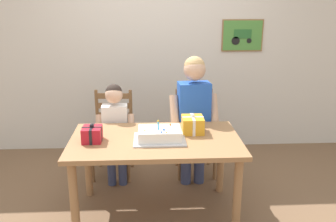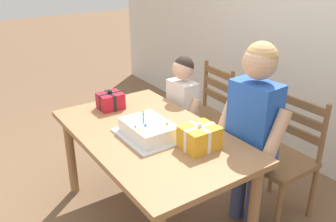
{
  "view_description": "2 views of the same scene",
  "coord_description": "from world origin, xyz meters",
  "px_view_note": "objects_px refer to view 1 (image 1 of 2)",
  "views": [
    {
      "loc": [
        -0.05,
        -3.0,
        1.88
      ],
      "look_at": [
        0.11,
        0.03,
        0.96
      ],
      "focal_mm": 39.67,
      "sensor_mm": 36.0,
      "label": 1
    },
    {
      "loc": [
        1.86,
        -1.12,
        1.84
      ],
      "look_at": [
        0.0,
        0.14,
        0.85
      ],
      "focal_mm": 38.63,
      "sensor_mm": 36.0,
      "label": 2
    }
  ],
  "objects_px": {
    "dining_table": "(155,149)",
    "chair_right": "(195,132)",
    "gift_box_red_large": "(92,134)",
    "child_older": "(194,109)",
    "birthday_cake": "(160,135)",
    "child_younger": "(115,126)",
    "chair_left": "(113,133)",
    "gift_box_beside_cake": "(193,125)"
  },
  "relations": [
    {
      "from": "birthday_cake",
      "to": "child_older",
      "type": "bearing_deg",
      "value": 58.47
    },
    {
      "from": "birthday_cake",
      "to": "chair_right",
      "type": "relative_size",
      "value": 0.48
    },
    {
      "from": "gift_box_red_large",
      "to": "chair_left",
      "type": "height_order",
      "value": "chair_left"
    },
    {
      "from": "chair_left",
      "to": "chair_right",
      "type": "height_order",
      "value": "same"
    },
    {
      "from": "dining_table",
      "to": "birthday_cake",
      "type": "bearing_deg",
      "value": -45.95
    },
    {
      "from": "chair_left",
      "to": "gift_box_red_large",
      "type": "bearing_deg",
      "value": -95.21
    },
    {
      "from": "gift_box_red_large",
      "to": "gift_box_beside_cake",
      "type": "height_order",
      "value": "gift_box_beside_cake"
    },
    {
      "from": "gift_box_red_large",
      "to": "child_older",
      "type": "height_order",
      "value": "child_older"
    },
    {
      "from": "gift_box_red_large",
      "to": "child_younger",
      "type": "relative_size",
      "value": 0.17
    },
    {
      "from": "dining_table",
      "to": "chair_left",
      "type": "distance_m",
      "value": 0.98
    },
    {
      "from": "dining_table",
      "to": "chair_right",
      "type": "xyz_separation_m",
      "value": [
        0.46,
        0.85,
        -0.16
      ]
    },
    {
      "from": "chair_left",
      "to": "child_younger",
      "type": "bearing_deg",
      "value": -78.59
    },
    {
      "from": "gift_box_beside_cake",
      "to": "chair_left",
      "type": "distance_m",
      "value": 1.11
    },
    {
      "from": "gift_box_red_large",
      "to": "chair_left",
      "type": "relative_size",
      "value": 0.2
    },
    {
      "from": "child_older",
      "to": "child_younger",
      "type": "relative_size",
      "value": 1.25
    },
    {
      "from": "chair_left",
      "to": "child_younger",
      "type": "xyz_separation_m",
      "value": [
        0.06,
        -0.29,
        0.19
      ]
    },
    {
      "from": "gift_box_beside_cake",
      "to": "child_younger",
      "type": "xyz_separation_m",
      "value": [
        -0.73,
        0.41,
        -0.14
      ]
    },
    {
      "from": "chair_right",
      "to": "child_older",
      "type": "relative_size",
      "value": 0.68
    },
    {
      "from": "gift_box_red_large",
      "to": "gift_box_beside_cake",
      "type": "xyz_separation_m",
      "value": [
        0.87,
        0.18,
        0.01
      ]
    },
    {
      "from": "birthday_cake",
      "to": "child_younger",
      "type": "distance_m",
      "value": 0.74
    },
    {
      "from": "child_older",
      "to": "birthday_cake",
      "type": "bearing_deg",
      "value": -121.53
    },
    {
      "from": "chair_right",
      "to": "chair_left",
      "type": "bearing_deg",
      "value": -179.99
    },
    {
      "from": "child_older",
      "to": "chair_right",
      "type": "bearing_deg",
      "value": 79.24
    },
    {
      "from": "gift_box_red_large",
      "to": "chair_left",
      "type": "distance_m",
      "value": 0.94
    },
    {
      "from": "gift_box_red_large",
      "to": "child_older",
      "type": "bearing_deg",
      "value": 32.22
    },
    {
      "from": "gift_box_red_large",
      "to": "child_older",
      "type": "distance_m",
      "value": 1.1
    },
    {
      "from": "gift_box_red_large",
      "to": "child_younger",
      "type": "height_order",
      "value": "child_younger"
    },
    {
      "from": "gift_box_beside_cake",
      "to": "chair_right",
      "type": "distance_m",
      "value": 0.78
    },
    {
      "from": "dining_table",
      "to": "gift_box_beside_cake",
      "type": "distance_m",
      "value": 0.41
    },
    {
      "from": "gift_box_red_large",
      "to": "chair_right",
      "type": "bearing_deg",
      "value": 41.74
    },
    {
      "from": "child_younger",
      "to": "chair_right",
      "type": "bearing_deg",
      "value": 19.08
    },
    {
      "from": "birthday_cake",
      "to": "child_younger",
      "type": "height_order",
      "value": "child_younger"
    },
    {
      "from": "dining_table",
      "to": "child_older",
      "type": "xyz_separation_m",
      "value": [
        0.4,
        0.56,
        0.19
      ]
    },
    {
      "from": "chair_right",
      "to": "gift_box_beside_cake",
      "type": "bearing_deg",
      "value": -99.28
    },
    {
      "from": "birthday_cake",
      "to": "chair_right",
      "type": "height_order",
      "value": "chair_right"
    },
    {
      "from": "dining_table",
      "to": "gift_box_beside_cake",
      "type": "xyz_separation_m",
      "value": [
        0.34,
        0.15,
        0.17
      ]
    },
    {
      "from": "dining_table",
      "to": "chair_right",
      "type": "relative_size",
      "value": 1.6
    },
    {
      "from": "birthday_cake",
      "to": "chair_left",
      "type": "relative_size",
      "value": 0.48
    },
    {
      "from": "dining_table",
      "to": "chair_right",
      "type": "height_order",
      "value": "chair_right"
    },
    {
      "from": "chair_right",
      "to": "child_younger",
      "type": "xyz_separation_m",
      "value": [
        -0.85,
        -0.29,
        0.19
      ]
    },
    {
      "from": "dining_table",
      "to": "gift_box_red_large",
      "type": "xyz_separation_m",
      "value": [
        -0.53,
        -0.03,
        0.16
      ]
    },
    {
      "from": "gift_box_red_large",
      "to": "child_younger",
      "type": "distance_m",
      "value": 0.62
    }
  ]
}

